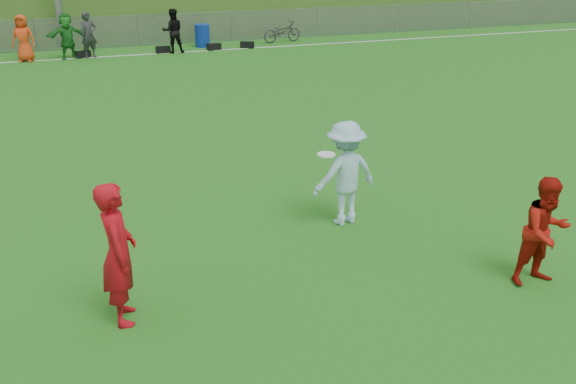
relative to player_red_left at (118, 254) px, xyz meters
name	(u,v)px	position (x,y,z in m)	size (l,w,h in m)	color
ground	(302,270)	(2.56, 0.45, -0.93)	(120.00, 120.00, 0.00)	#286715
sideline_far	(145,54)	(2.56, 18.45, -0.92)	(60.00, 0.10, 0.01)	white
fence	(138,30)	(2.56, 20.45, -0.28)	(58.00, 0.06, 1.30)	gray
spectator_row	(68,36)	(-0.22, 18.45, -0.08)	(8.59, 0.83, 1.69)	#AA190B
gear_bags	(179,49)	(3.89, 18.55, -0.80)	(7.10, 0.49, 0.26)	black
player_red_left	(118,254)	(0.00, 0.00, 0.00)	(0.68, 0.44, 1.86)	#B10C15
player_red_center	(545,232)	(5.57, -0.93, -0.15)	(0.76, 0.59, 1.56)	#A3140B
player_blue	(345,174)	(3.77, 1.75, -0.05)	(1.14, 0.65, 1.76)	#A4D2E4
frisbee	(326,155)	(3.32, 1.50, 0.41)	(0.29, 0.29, 0.03)	silver
recycling_bin	(202,36)	(5.05, 19.45, -0.47)	(0.61, 0.61, 0.91)	navy
bicycle	(282,32)	(8.52, 19.45, -0.48)	(0.60, 1.72, 0.90)	#2B2B2E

